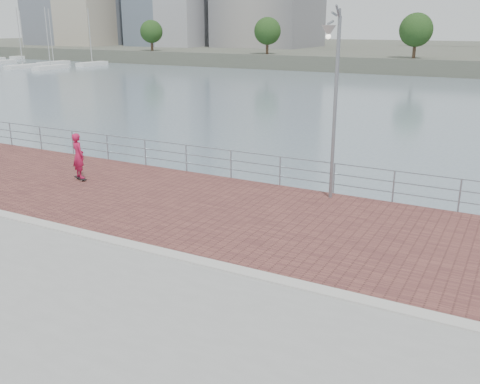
% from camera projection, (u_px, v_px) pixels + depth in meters
% --- Properties ---
extents(water, '(400.00, 400.00, 0.00)m').
position_uv_depth(water, '(204.00, 333.00, 13.94)').
color(water, slate).
rests_on(water, ground).
extents(brick_lane, '(40.00, 6.80, 0.02)m').
position_uv_depth(brick_lane, '(265.00, 218.00, 16.35)').
color(brick_lane, brown).
rests_on(brick_lane, seawall).
extents(curb, '(40.00, 0.40, 0.06)m').
position_uv_depth(curb, '(202.00, 262.00, 13.32)').
color(curb, '#B7B5AD').
rests_on(curb, seawall).
extents(guardrail, '(39.06, 0.06, 1.13)m').
position_uv_depth(guardrail, '(307.00, 171.00, 19.00)').
color(guardrail, '#8C9EA8').
rests_on(guardrail, brick_lane).
extents(street_lamp, '(0.43, 1.26, 5.96)m').
position_uv_depth(street_lamp, '(332.00, 73.00, 16.65)').
color(street_lamp, gray).
rests_on(street_lamp, brick_lane).
extents(skateboard, '(0.74, 0.43, 0.08)m').
position_uv_depth(skateboard, '(80.00, 178.00, 20.32)').
color(skateboard, black).
rests_on(skateboard, brick_lane).
extents(skateboarder, '(0.73, 0.60, 1.71)m').
position_uv_depth(skateboarder, '(78.00, 156.00, 20.05)').
color(skateboarder, '#AD1740').
rests_on(skateboarder, skateboard).
extents(shoreline_trees, '(109.26, 5.17, 6.89)m').
position_uv_depth(shoreline_trees, '(426.00, 32.00, 80.47)').
color(shoreline_trees, '#473323').
rests_on(shoreline_trees, far_shore).
extents(marina, '(29.70, 29.74, 10.31)m').
position_uv_depth(marina, '(15.00, 62.00, 102.74)').
color(marina, white).
rests_on(marina, water).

